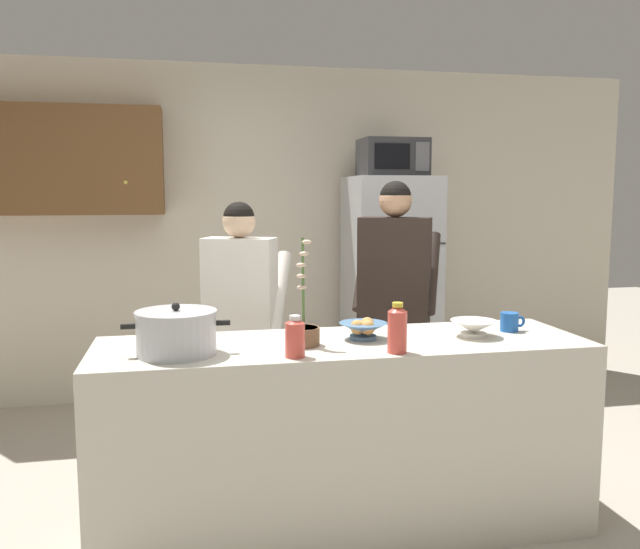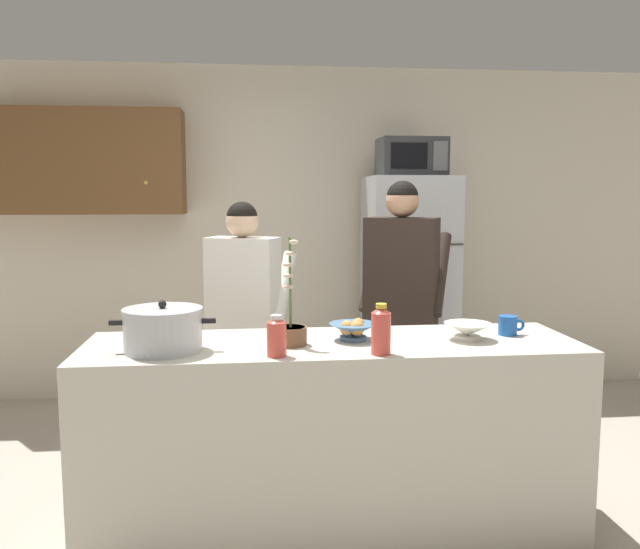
# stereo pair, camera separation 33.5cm
# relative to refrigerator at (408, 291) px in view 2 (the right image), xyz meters

# --- Properties ---
(ground_plane) EXTENTS (14.00, 14.00, 0.00)m
(ground_plane) POSITION_rel_refrigerator_xyz_m (-0.82, -1.85, -0.87)
(ground_plane) COLOR #B2A899
(back_wall_unit) EXTENTS (6.00, 0.48, 2.60)m
(back_wall_unit) POSITION_rel_refrigerator_xyz_m (-1.09, 0.41, 0.52)
(back_wall_unit) COLOR beige
(back_wall_unit) RESTS_ON ground
(kitchen_island) EXTENTS (2.30, 0.68, 0.92)m
(kitchen_island) POSITION_rel_refrigerator_xyz_m (-0.82, -1.85, -0.41)
(kitchen_island) COLOR beige
(kitchen_island) RESTS_ON ground
(refrigerator) EXTENTS (0.64, 0.68, 1.74)m
(refrigerator) POSITION_rel_refrigerator_xyz_m (0.00, 0.00, 0.00)
(refrigerator) COLOR #B7BABF
(refrigerator) RESTS_ON ground
(microwave) EXTENTS (0.48, 0.37, 0.28)m
(microwave) POSITION_rel_refrigerator_xyz_m (0.00, -0.02, 1.01)
(microwave) COLOR #2D2D30
(microwave) RESTS_ON refrigerator
(person_near_pot) EXTENTS (0.58, 0.53, 1.57)m
(person_near_pot) POSITION_rel_refrigerator_xyz_m (-1.24, -1.09, 0.10)
(person_near_pot) COLOR #726656
(person_near_pot) RESTS_ON ground
(person_by_sink) EXTENTS (0.62, 0.57, 1.69)m
(person_by_sink) POSITION_rel_refrigerator_xyz_m (-0.29, -0.99, 0.19)
(person_by_sink) COLOR #33384C
(person_by_sink) RESTS_ON ground
(cooking_pot) EXTENTS (0.46, 0.35, 0.23)m
(cooking_pot) POSITION_rel_refrigerator_xyz_m (-1.58, -1.95, 0.15)
(cooking_pot) COLOR silver
(cooking_pot) RESTS_ON kitchen_island
(coffee_mug) EXTENTS (0.13, 0.09, 0.10)m
(coffee_mug) POSITION_rel_refrigerator_xyz_m (0.05, -1.80, 0.10)
(coffee_mug) COLOR #1E59B2
(coffee_mug) RESTS_ON kitchen_island
(bread_bowl) EXTENTS (0.23, 0.23, 0.10)m
(bread_bowl) POSITION_rel_refrigerator_xyz_m (-0.72, -1.83, 0.10)
(bread_bowl) COLOR #4C7299
(bread_bowl) RESTS_ON kitchen_island
(empty_bowl) EXTENTS (0.23, 0.23, 0.08)m
(empty_bowl) POSITION_rel_refrigerator_xyz_m (-0.18, -1.88, 0.10)
(empty_bowl) COLOR white
(empty_bowl) RESTS_ON kitchen_island
(bottle_near_edge) EXTENTS (0.08, 0.08, 0.22)m
(bottle_near_edge) POSITION_rel_refrigerator_xyz_m (-0.65, -2.11, 0.16)
(bottle_near_edge) COLOR #D84C3F
(bottle_near_edge) RESTS_ON kitchen_island
(bottle_mid_counter) EXTENTS (0.08, 0.08, 0.18)m
(bottle_mid_counter) POSITION_rel_refrigerator_xyz_m (-1.09, -2.10, 0.14)
(bottle_mid_counter) COLOR #D84C3F
(bottle_mid_counter) RESTS_ON kitchen_island
(potted_orchid) EXTENTS (0.15, 0.15, 0.49)m
(potted_orchid) POSITION_rel_refrigerator_xyz_m (-1.02, -1.89, 0.12)
(potted_orchid) COLOR brown
(potted_orchid) RESTS_ON kitchen_island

